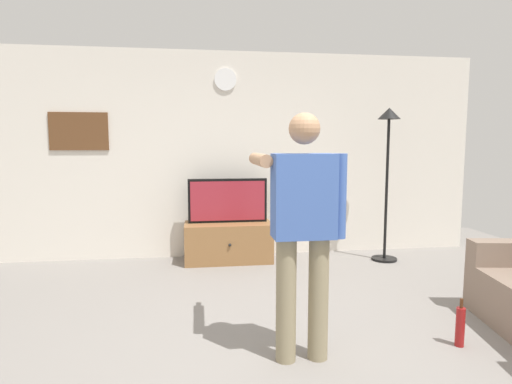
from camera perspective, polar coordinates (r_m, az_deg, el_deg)
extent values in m
plane|color=gray|center=(3.21, 4.54, -21.52)|extent=(8.40, 8.40, 0.00)
cube|color=silver|center=(5.75, -1.75, 4.93)|extent=(6.40, 0.10, 2.70)
cube|color=olive|center=(5.52, -3.72, -6.68)|extent=(1.10, 0.51, 0.50)
sphere|color=black|center=(5.25, -3.51, -7.08)|extent=(0.04, 0.04, 0.04)
cube|color=black|center=(5.47, -3.80, -1.15)|extent=(1.01, 0.06, 0.56)
cube|color=maroon|center=(5.44, -3.78, -1.20)|extent=(0.95, 0.01, 0.50)
cylinder|color=white|center=(5.72, -4.11, 14.77)|extent=(0.29, 0.03, 0.29)
cube|color=brown|center=(5.84, -22.58, 7.50)|extent=(0.71, 0.04, 0.47)
cylinder|color=black|center=(5.85, 16.75, -8.55)|extent=(0.32, 0.32, 0.03)
cylinder|color=black|center=(5.69, 17.05, 0.30)|extent=(0.04, 0.04, 1.78)
cone|color=black|center=(5.67, 17.37, 9.99)|extent=(0.28, 0.28, 0.14)
cylinder|color=gray|center=(3.03, 4.03, -14.20)|extent=(0.14, 0.14, 0.87)
cylinder|color=gray|center=(3.08, 8.33, -13.88)|extent=(0.14, 0.14, 0.87)
cube|color=#3F60AD|center=(2.88, 6.38, -0.53)|extent=(0.42, 0.22, 0.57)
sphere|color=tan|center=(2.86, 6.49, 8.42)|extent=(0.21, 0.21, 0.21)
cylinder|color=tan|center=(3.10, 0.54, 4.33)|extent=(0.09, 0.58, 0.09)
cube|color=white|center=(3.41, -0.26, 4.53)|extent=(0.04, 0.12, 0.04)
cylinder|color=#3F60AD|center=(2.96, 11.14, -0.56)|extent=(0.09, 0.09, 0.58)
cylinder|color=maroon|center=(3.66, 25.61, -15.95)|extent=(0.07, 0.07, 0.29)
cylinder|color=#4C2814|center=(3.59, 25.76, -13.26)|extent=(0.02, 0.02, 0.07)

